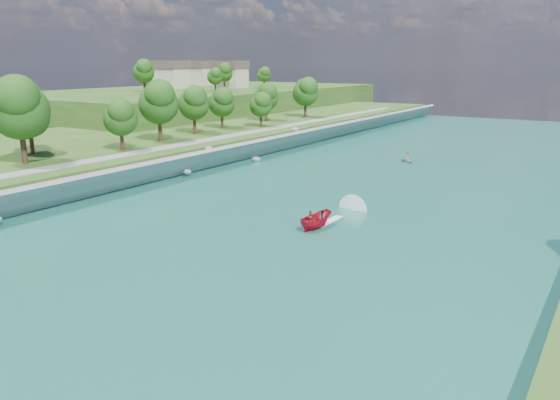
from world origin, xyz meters
The scene contains 10 objects.
ground centered at (0.00, 0.00, 0.00)m, with size 260.00×260.00×0.00m, color #2D5119.
river_water centered at (0.00, 20.00, 0.05)m, with size 55.00×240.00×0.10m, color #185D55.
berm_west centered at (-50.00, 20.00, 1.75)m, with size 45.00×240.00×3.50m, color #2D5119.
ridge_west centered at (-82.50, 95.00, 4.50)m, with size 60.00×120.00×9.00m, color #2D5119.
riprap_bank centered at (-25.85, 19.32, 1.81)m, with size 4.71×236.00×4.26m.
riverside_path centered at (-32.50, 20.00, 3.55)m, with size 3.00×200.00×0.10m, color gray.
ridge_houses centered at (-88.67, 100.00, 13.31)m, with size 29.50×29.50×8.40m.
trees_ridge centered at (-75.26, 84.40, 13.52)m, with size 19.64×43.72×10.17m.
motorboat centered at (3.84, 11.30, 0.90)m, with size 3.60×19.24×1.91m.
raft centered at (-1.84, 52.84, 0.49)m, with size 3.87×3.94×1.67m.
Camera 1 is at (29.95, -37.30, 16.79)m, focal length 35.00 mm.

